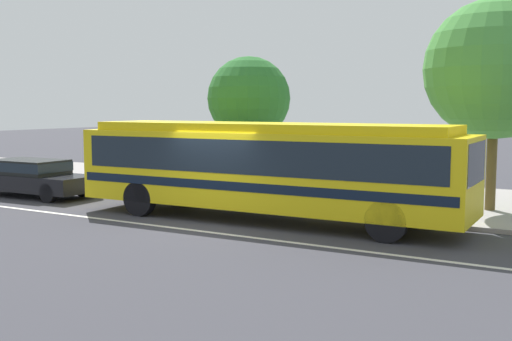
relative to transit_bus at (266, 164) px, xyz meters
name	(u,v)px	position (x,y,z in m)	size (l,w,h in m)	color
ground_plane	(211,225)	(-0.94, -1.33, -1.57)	(120.00, 120.00, 0.00)	#393940
sidewalk_slab	(317,193)	(-0.94, 5.35, -1.51)	(60.00, 8.00, 0.12)	gray
lane_stripe_center	(193,230)	(-0.94, -2.13, -1.57)	(56.00, 0.16, 0.01)	silver
transit_bus	(266,164)	(0.00, 0.00, 0.00)	(11.14, 2.76, 2.70)	gold
sedan_behind_bus	(32,176)	(-9.40, -0.08, -0.85)	(4.67, 1.95, 1.29)	black
pedestrian_waiting_near_sign	(374,177)	(2.17, 2.61, -0.48)	(0.47, 0.47, 1.67)	#382C3E
pedestrian_walking_along_curb	(234,170)	(-2.16, 1.76, -0.43)	(0.45, 0.45, 1.74)	#785E4D
street_tree_near_stop	(249,99)	(-2.70, 3.53, 1.82)	(2.84, 2.84, 4.73)	brown
street_tree_mid_block	(495,69)	(5.13, 4.28, 2.64)	(4.04, 4.04, 6.12)	brown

